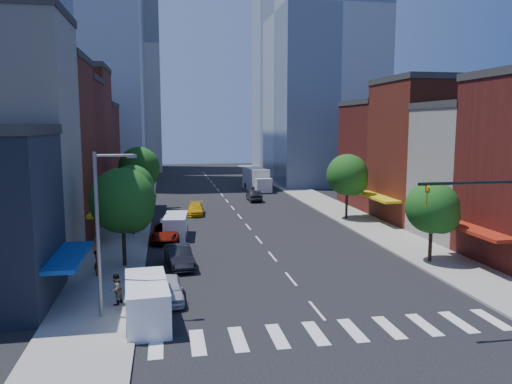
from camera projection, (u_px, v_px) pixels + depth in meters
ground at (317, 311)px, 28.53m from camera, size 220.00×220.00×0.00m
sidewalk_left at (134, 205)px, 65.28m from camera, size 5.00×120.00×0.15m
sidewalk_right at (317, 200)px, 69.74m from camera, size 5.00×120.00×0.15m
crosswalk at (334, 332)px, 25.60m from camera, size 19.00×3.00×0.01m
bldg_left_2 at (18, 154)px, 43.69m from camera, size 12.00×9.00×16.00m
bldg_left_3 at (42, 154)px, 52.05m from camera, size 12.00×8.00×15.00m
bldg_left_4 at (58, 142)px, 60.20m from camera, size 12.00×9.00×17.00m
bldg_left_5 at (73, 154)px, 69.73m from camera, size 12.00×10.00×13.00m
bldg_right_1 at (488, 174)px, 46.09m from camera, size 12.00×8.00×12.00m
bldg_right_2 at (437, 153)px, 54.66m from camera, size 12.00×10.00×15.00m
bldg_right_3 at (395, 156)px, 64.54m from camera, size 12.00×10.00×13.00m
tower_ne at (324, 14)px, 88.50m from camera, size 18.00×20.00×60.00m
tower_far_w at (120, 48)px, 114.17m from camera, size 18.00×18.00×56.00m
streetlight at (101, 224)px, 26.69m from camera, size 2.25×0.25×9.00m
tree_left_near at (125, 203)px, 36.50m from camera, size 4.80×4.80×7.30m
tree_left_mid at (134, 189)px, 47.27m from camera, size 4.20×4.20×6.65m
tree_left_far at (140, 169)px, 60.83m from camera, size 5.00×5.00×7.75m
tree_right_near at (434, 209)px, 37.77m from camera, size 4.00×4.00×6.20m
tree_right_far at (349, 176)px, 55.22m from camera, size 4.60×4.60×7.20m
parked_car_front at (169, 289)px, 30.01m from camera, size 1.85×4.33×1.46m
parked_car_second at (179, 257)px, 37.15m from camera, size 2.33×5.08×1.61m
parked_car_third at (166, 233)px, 45.53m from camera, size 2.99×5.71×1.53m
parked_car_rear at (173, 217)px, 53.49m from camera, size 2.12×5.00×1.44m
cargo_van_near at (147, 303)px, 26.58m from camera, size 2.58×5.58×2.31m
cargo_van_far at (176, 226)px, 46.92m from camera, size 2.47×5.22×2.15m
taxi at (195, 209)px, 58.77m from camera, size 2.34×4.85×1.36m
traffic_car_oncoming at (254, 196)px, 69.38m from camera, size 1.61×4.60×1.51m
traffic_car_far at (265, 182)px, 84.64m from camera, size 2.28×4.96×1.65m
box_truck at (257, 180)px, 80.61m from camera, size 3.38×9.03×3.56m
pedestrian_near at (97, 263)px, 34.63m from camera, size 0.47×0.68×1.78m
pedestrian_far at (116, 289)px, 28.98m from camera, size 1.04×1.11×1.82m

